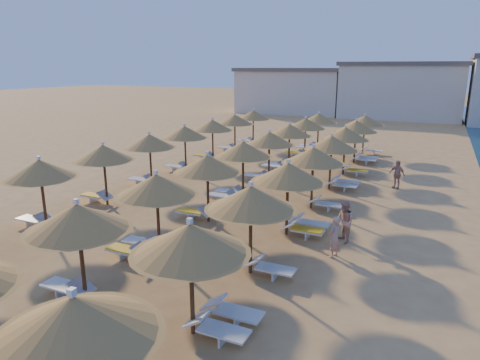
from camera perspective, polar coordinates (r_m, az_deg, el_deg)
The scene contains 9 objects.
ground at distance 17.47m, azimuth -1.08°, elevation -7.74°, with size 220.00×220.00×0.00m, color tan.
hotel_blocks at distance 60.58m, azimuth 21.74°, elevation 11.03°, with size 46.41×11.48×8.10m.
parasol_row_east at distance 18.86m, azimuth 8.24°, elevation 2.11°, with size 3.03×36.60×3.18m.
parasol_row_west at distance 20.18m, azimuth -1.79°, elevation 3.10°, with size 3.03×36.60×3.18m.
parasol_row_inland at distance 26.27m, azimuth -9.54°, elevation 5.67°, with size 3.03×29.14×3.18m.
loungers at distance 21.27m, azimuth -0.91°, elevation -2.56°, with size 12.58×34.20×0.66m.
beachgoer_b at distance 17.26m, azimuth 13.73°, elevation -5.45°, with size 0.82×0.64×1.70m, color tan.
beachgoer_c at distance 25.76m, azimuth 20.19°, elevation 0.71°, with size 0.95×0.40×1.63m, color tan.
beachgoer_a at distance 15.90m, azimuth 12.45°, elevation -7.44°, with size 0.57×0.37×1.55m, color tan.
Camera 1 is at (7.08, -14.48, 6.73)m, focal length 32.00 mm.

